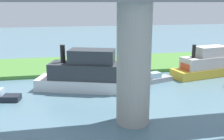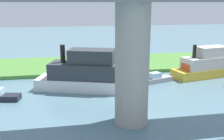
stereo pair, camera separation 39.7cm
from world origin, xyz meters
name	(u,v)px [view 2 (the right image)]	position (x,y,z in m)	size (l,w,h in m)	color
ground_plane	(107,75)	(0.00, 0.00, 0.00)	(160.00, 160.00, 0.00)	slate
grassy_bank	(101,64)	(0.00, -6.00, 0.25)	(80.00, 12.00, 0.50)	#4C8438
bridge_pylon	(132,66)	(0.46, 15.45, 4.99)	(2.79, 2.79, 9.97)	#9E998E
person_on_bank	(102,65)	(0.57, -0.95, 1.20)	(0.47, 0.47, 1.39)	#2D334C
mooring_post	(111,67)	(-0.79, -1.04, 0.97)	(0.20, 0.20, 0.93)	brown
motorboat_red	(84,73)	(3.68, 5.71, 1.94)	(10.79, 6.46, 5.23)	white
skiff_small	(157,79)	(-5.79, 4.48, 0.47)	(4.16, 2.57, 1.31)	#99999E
houseboat_blue	(206,65)	(-13.26, 3.04, 1.67)	(9.24, 4.69, 4.51)	gold
pontoon_yellow	(0,96)	(12.61, 7.78, 0.46)	(4.02, 2.05, 1.28)	#1E232D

